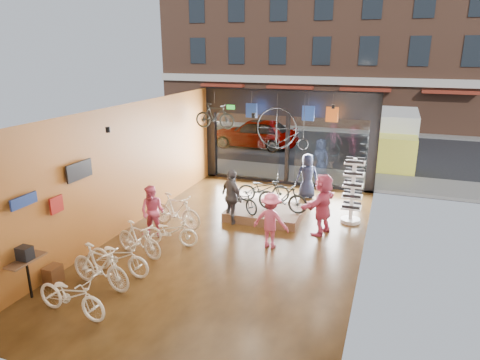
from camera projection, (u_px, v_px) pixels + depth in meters
The scene contains 35 objects.
ground_plane at pixel (236, 242), 12.36m from camera, with size 7.00×12.00×0.04m, color black.
ceiling at pixel (235, 109), 11.23m from camera, with size 7.00×12.00×0.04m, color black.
wall_left at pixel (127, 167), 12.94m from camera, with size 0.04×12.00×3.80m, color #B15E2D.
wall_right at pixel (368, 193), 10.65m from camera, with size 0.04×12.00×3.80m, color beige.
wall_back at pixel (95, 289), 6.38m from camera, with size 7.00×0.04×3.80m, color beige.
storefront at pixel (288, 138), 17.19m from camera, with size 7.00×0.26×3.80m, color black, non-canonical shape.
exit_sign at pixel (231, 107), 17.52m from camera, with size 0.35×0.06×0.18m, color #198C26.
street_road at pixel (322, 141), 25.84m from camera, with size 30.00×18.00×0.02m, color black.
sidewalk_near at pixel (293, 174), 18.81m from camera, with size 30.00×2.40×0.12m, color slate.
sidewalk_far at pixel (332, 129), 29.41m from camera, with size 30.00×2.00×0.12m, color slate.
opposite_building at pixel (344, 24), 29.62m from camera, with size 26.00×5.00×14.00m, color brown.
street_car at pixel (255, 133), 23.98m from camera, with size 1.94×4.81×1.64m, color gray.
box_truck at pixel (394, 139), 20.57m from camera, with size 2.01×6.03×2.38m, color silver, non-canonical shape.
floor_bike_0 at pixel (71, 295), 8.85m from camera, with size 0.61×1.76×0.93m, color white.
floor_bike_1 at pixel (100, 267), 9.88m from camera, with size 0.49×1.74×1.04m, color white.
floor_bike_2 at pixel (119, 257), 10.49m from camera, with size 0.61×1.74×0.91m, color white.
floor_bike_3 at pixel (139, 239), 11.42m from camera, with size 0.44×1.57×0.94m, color white.
floor_bike_4 at pixel (170, 232), 12.02m from camera, with size 0.56×1.59×0.84m, color white.
floor_bike_5 at pixel (176, 211), 13.23m from camera, with size 0.51×1.79×1.07m, color white.
display_platform at pixel (265, 213), 14.12m from camera, with size 2.40×1.80×0.30m, color #493121.
display_bike_left at pixel (241, 199), 13.78m from camera, with size 0.54×1.55×0.82m, color black.
display_bike_mid at pixel (283, 197), 13.69m from camera, with size 0.47×1.65×0.99m, color black.
display_bike_right at pixel (264, 189), 14.60m from camera, with size 0.62×1.77×0.93m, color black.
customer_1 at pixel (153, 212), 12.48m from camera, with size 0.76×0.59×1.57m, color #CC4C72.
customer_2 at pixel (232, 197), 13.44m from camera, with size 1.04×0.43×1.77m, color #3F3F44.
customer_3 at pixel (271, 221), 11.81m from camera, with size 1.03×0.59×1.60m, color #CC4C72.
customer_4 at pixel (307, 176), 15.78m from camera, with size 0.82×0.53×1.68m, color #161C33.
customer_5 at pixel (323, 204), 12.67m from camera, with size 1.73×0.55×1.87m, color #CC4C72.
sunglasses_rack at pixel (353, 191), 13.46m from camera, with size 0.62×0.51×2.12m, color white, non-canonical shape.
wall_merch at pixel (47, 231), 9.92m from camera, with size 0.40×2.40×2.60m, color navy, non-canonical shape.
penny_farthing at pixel (285, 130), 15.58m from camera, with size 1.90×0.06×1.52m, color black, non-canonical shape.
hung_bike at pixel (215, 116), 16.05m from camera, with size 0.45×1.58×0.95m, color black.
jersey_left at pixel (251, 111), 16.55m from camera, with size 0.45×0.03×0.55m, color #1E3F99.
jersey_mid at pixel (308, 113), 15.82m from camera, with size 0.45×0.03×0.55m, color #1E3F99.
jersey_right at pixel (332, 115), 15.54m from camera, with size 0.45×0.03×0.55m, color #CC5919.
Camera 1 is at (3.95, -10.57, 5.34)m, focal length 32.00 mm.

